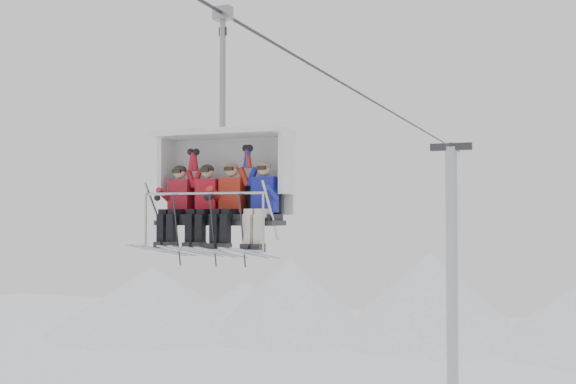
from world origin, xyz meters
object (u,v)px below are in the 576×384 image
(skier_center_left, at_px, (205,203))
(skier_far_right, at_px, (262,203))
(lift_tower_right, at_px, (452,302))
(skier_far_left, at_px, (177,204))
(chairlift_carrier, at_px, (226,175))
(skier_center_right, at_px, (229,203))

(skier_center_left, bearing_deg, skier_far_right, 0.18)
(lift_tower_right, bearing_deg, skier_far_left, -91.68)
(lift_tower_right, distance_m, skier_center_left, 25.54)
(chairlift_carrier, height_order, skier_center_right, chairlift_carrier)
(skier_far_right, bearing_deg, skier_far_left, -179.88)
(chairlift_carrier, relative_size, skier_far_right, 2.36)
(skier_center_left, bearing_deg, lift_tower_right, 89.49)
(skier_center_left, relative_size, skier_far_right, 1.00)
(lift_tower_right, xyz_separation_m, skier_far_left, (-0.74, -25.16, 4.39))
(chairlift_carrier, bearing_deg, skier_far_left, -157.29)
(lift_tower_right, height_order, skier_far_left, lift_tower_right)
(chairlift_carrier, distance_m, skier_far_right, 0.96)
(skier_far_left, xyz_separation_m, skier_center_right, (0.95, 0.00, 0.01))
(skier_far_left, xyz_separation_m, skier_far_right, (1.52, 0.00, 0.01))
(lift_tower_right, xyz_separation_m, chairlift_carrier, (0.00, -24.85, 4.86))
(chairlift_carrier, relative_size, skier_center_left, 2.36)
(lift_tower_right, bearing_deg, skier_far_right, -88.22)
(skier_center_right, bearing_deg, skier_center_left, -179.59)
(skier_center_left, distance_m, skier_far_right, 1.00)
(lift_tower_right, distance_m, skier_center_right, 25.54)
(lift_tower_right, xyz_separation_m, skier_far_right, (0.78, -25.15, 4.40))
(chairlift_carrier, xyz_separation_m, skier_center_right, (0.21, -0.30, -0.46))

